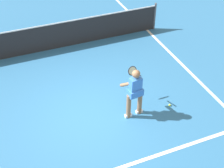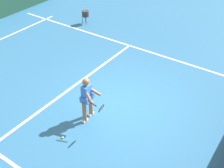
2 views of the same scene
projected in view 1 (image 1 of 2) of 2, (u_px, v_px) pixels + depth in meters
name	position (u px, v px, depth m)	size (l,w,h in m)	color
ground_plane	(90.00, 116.00, 8.91)	(25.85, 25.85, 0.00)	teal
sideline_right_marking	(202.00, 84.00, 10.02)	(0.10, 17.89, 0.01)	white
court_net	(55.00, 36.00, 11.42)	(8.30, 0.08, 1.11)	#4C4C51
tennis_player	(135.00, 91.00, 8.44)	(0.74, 0.98, 1.55)	#8C6647
tennis_ball_near	(170.00, 105.00, 9.21)	(0.07, 0.07, 0.07)	#D1E533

